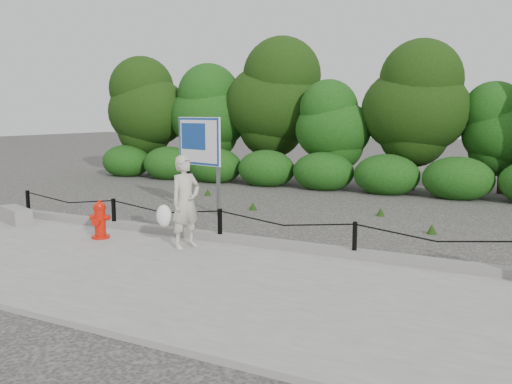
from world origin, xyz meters
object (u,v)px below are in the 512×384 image
Objects in this scene: fire_hydrant at (100,220)px; concrete_block at (15,215)px; advertising_sign at (199,146)px; pedestrian at (184,203)px.

fire_hydrant is 2.64m from concrete_block.
advertising_sign is (2.52, 3.23, 1.37)m from concrete_block.
concrete_block is 0.44× the size of advertising_sign.
advertising_sign reaches higher than fire_hydrant.
pedestrian is at bearing -12.63° from fire_hydrant.
fire_hydrant is 1.85m from pedestrian.
pedestrian is at bearing -45.58° from advertising_sign.
advertising_sign is at bearing 47.31° from pedestrian.
fire_hydrant reaches higher than concrete_block.
advertising_sign is at bearing 52.08° from concrete_block.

